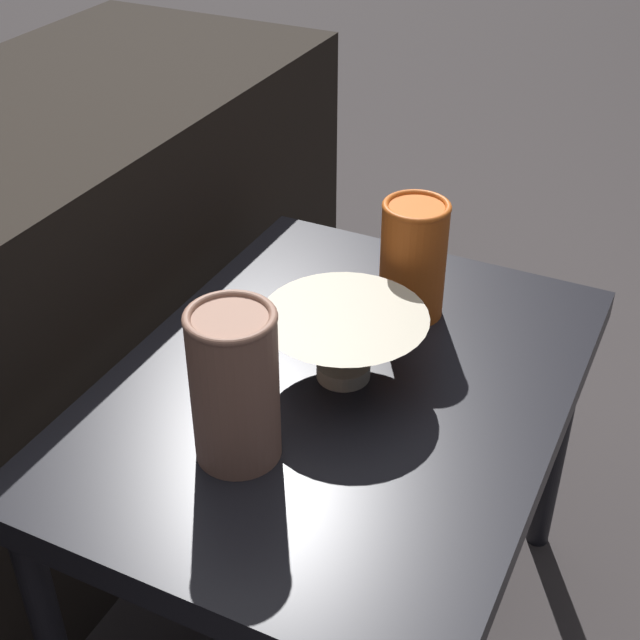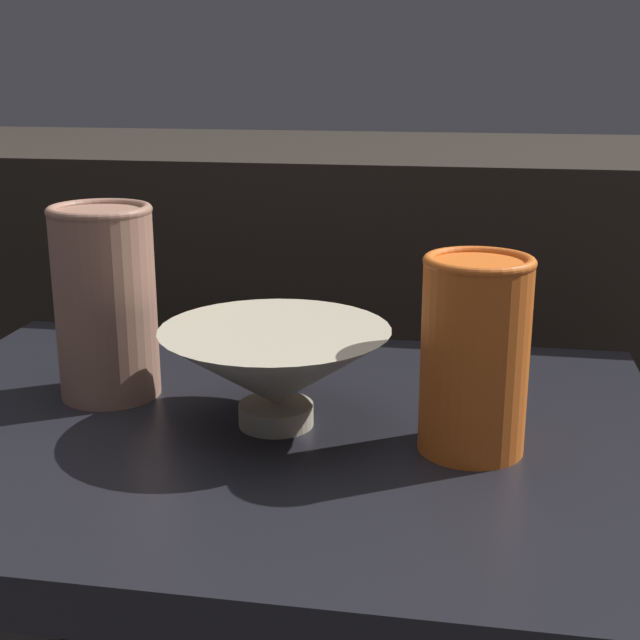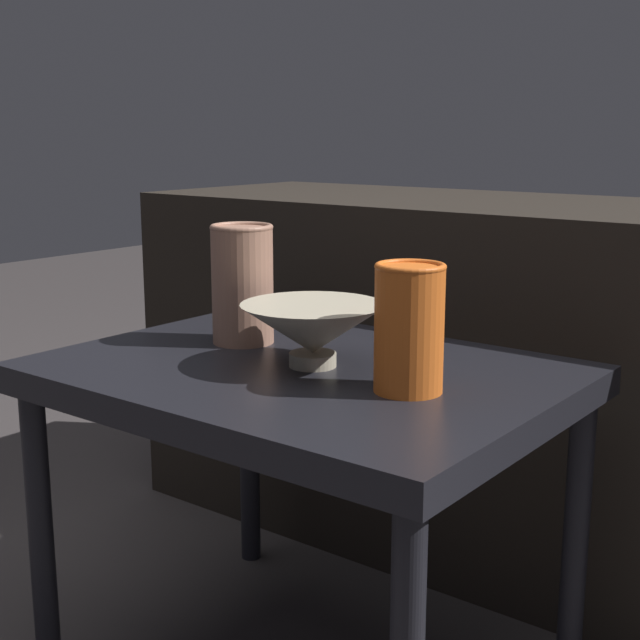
{
  "view_description": "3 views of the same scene",
  "coord_description": "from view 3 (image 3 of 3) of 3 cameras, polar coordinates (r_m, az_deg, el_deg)",
  "views": [
    {
      "loc": [
        -0.76,
        -0.34,
        1.13
      ],
      "look_at": [
        0.02,
        0.03,
        0.54
      ],
      "focal_mm": 50.0,
      "sensor_mm": 36.0,
      "label": 1
    },
    {
      "loc": [
        0.17,
        -0.7,
        0.78
      ],
      "look_at": [
        0.05,
        0.03,
        0.56
      ],
      "focal_mm": 50.0,
      "sensor_mm": 36.0,
      "label": 2
    },
    {
      "loc": [
        0.74,
        -0.92,
        0.79
      ],
      "look_at": [
        0.01,
        0.02,
        0.53
      ],
      "focal_mm": 50.0,
      "sensor_mm": 36.0,
      "label": 3
    }
  ],
  "objects": [
    {
      "name": "vase_textured_left",
      "position": [
        1.34,
        -4.98,
        2.41
      ],
      "size": [
        0.09,
        0.09,
        0.18
      ],
      "color": "#996B56",
      "rests_on": "table"
    },
    {
      "name": "table",
      "position": [
        1.24,
        -0.96,
        -5.2
      ],
      "size": [
        0.69,
        0.52,
        0.47
      ],
      "color": "black",
      "rests_on": "ground_plane"
    },
    {
      "name": "vase_colorful_right",
      "position": [
        1.08,
        5.73,
        -0.42
      ],
      "size": [
        0.09,
        0.09,
        0.16
      ],
      "color": "orange",
      "rests_on": "table"
    },
    {
      "name": "bowl",
      "position": [
        1.2,
        -0.37,
        -0.58
      ],
      "size": [
        0.2,
        0.2,
        0.09
      ],
      "color": "#B2A88E",
      "rests_on": "table"
    },
    {
      "name": "couch_backdrop",
      "position": [
        1.73,
        11.06,
        -3.49
      ],
      "size": [
        1.4,
        0.5,
        0.66
      ],
      "color": "black",
      "rests_on": "ground_plane"
    }
  ]
}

